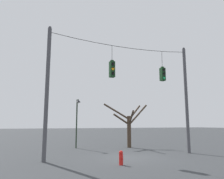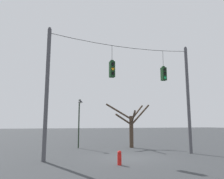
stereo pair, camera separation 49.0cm
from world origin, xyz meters
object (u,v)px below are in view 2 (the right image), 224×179
at_px(utility_pole_left, 47,91).
at_px(utility_pole_right, 188,98).
at_px(street_lamp, 80,113).
at_px(bare_tree, 131,124).
at_px(fire_hydrant, 119,158).
at_px(traffic_light_over_intersection, 164,74).
at_px(traffic_light_near_right_pole, 112,69).

bearing_deg(utility_pole_left, utility_pole_right, 0.00).
xyz_separation_m(utility_pole_right, street_lamp, (-7.17, 6.22, -0.95)).
bearing_deg(bare_tree, utility_pole_right, -63.90).
relative_size(utility_pole_right, street_lamp, 1.88).
distance_m(street_lamp, fire_hydrant, 9.18).
bearing_deg(bare_tree, street_lamp, 166.72).
height_order(utility_pole_right, bare_tree, utility_pole_right).
bearing_deg(utility_pole_left, traffic_light_over_intersection, -0.06).
bearing_deg(street_lamp, fire_hydrant, -87.14).
bearing_deg(traffic_light_near_right_pole, traffic_light_over_intersection, -0.01).
height_order(utility_pole_right, traffic_light_over_intersection, utility_pole_right).
xyz_separation_m(traffic_light_over_intersection, street_lamp, (-5.05, 6.23, -2.71)).
bearing_deg(fire_hydrant, utility_pole_right, 20.47).
relative_size(traffic_light_over_intersection, bare_tree, 0.56).
distance_m(utility_pole_right, traffic_light_over_intersection, 2.76).
bearing_deg(bare_tree, fire_hydrant, -118.94).
xyz_separation_m(utility_pole_left, bare_tree, (7.97, 5.12, -1.98)).
xyz_separation_m(utility_pole_left, traffic_light_near_right_pole, (4.23, -0.01, 1.76)).
distance_m(utility_pole_right, street_lamp, 9.54).
bearing_deg(traffic_light_near_right_pole, street_lamp, 98.41).
height_order(traffic_light_near_right_pole, street_lamp, traffic_light_near_right_pole).
height_order(traffic_light_over_intersection, bare_tree, traffic_light_over_intersection).
xyz_separation_m(utility_pole_right, traffic_light_near_right_pole, (-6.25, -0.01, 1.76)).
bearing_deg(street_lamp, traffic_light_over_intersection, -51.00).
bearing_deg(utility_pole_right, fire_hydrant, -159.53).
bearing_deg(bare_tree, traffic_light_over_intersection, -85.68).
bearing_deg(traffic_light_over_intersection, utility_pole_right, 0.23).
height_order(utility_pole_left, traffic_light_over_intersection, utility_pole_left).
bearing_deg(street_lamp, bare_tree, -13.28).
relative_size(traffic_light_near_right_pole, bare_tree, 0.55).
xyz_separation_m(traffic_light_over_intersection, bare_tree, (-0.39, 5.13, -3.74)).
xyz_separation_m(traffic_light_near_right_pole, fire_hydrant, (-0.49, -2.51, -5.51)).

